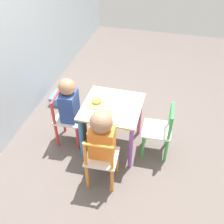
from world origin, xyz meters
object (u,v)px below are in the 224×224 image
at_px(chair_red, 67,119).
at_px(chair_green, 159,132).
at_px(storage_bin, 63,98).
at_px(kids_table, 112,113).
at_px(child_left, 102,139).
at_px(plate_left, 108,115).
at_px(child_back, 72,107).
at_px(plate_back, 97,102).
at_px(chair_orange, 101,161).

height_order(chair_red, chair_green, same).
xyz_separation_m(chair_green, storage_bin, (0.52, 1.21, -0.22)).
height_order(kids_table, child_left, child_left).
relative_size(child_left, plate_left, 3.93).
bearing_deg(chair_red, chair_green, -90.98).
relative_size(child_back, plate_left, 3.85).
xyz_separation_m(child_left, storage_bin, (0.92, 0.78, -0.41)).
distance_m(chair_green, child_back, 0.85).
bearing_deg(chair_red, storage_bin, 24.61).
bearing_deg(chair_red, plate_left, -108.02).
bearing_deg(storage_bin, child_left, -139.72).
bearing_deg(plate_left, child_left, -174.86).
xyz_separation_m(plate_left, storage_bin, (0.68, 0.76, -0.46)).
distance_m(kids_table, plate_back, 0.17).
relative_size(chair_green, plate_back, 2.75).
relative_size(chair_orange, child_left, 0.72).
xyz_separation_m(kids_table, storage_bin, (0.54, 0.76, -0.36)).
height_order(chair_red, plate_left, chair_red).
distance_m(child_back, plate_back, 0.25).
bearing_deg(child_back, chair_green, -91.05).
bearing_deg(chair_red, chair_orange, -135.52).
bearing_deg(storage_bin, chair_green, -113.34).
height_order(plate_left, plate_back, same).
height_order(chair_green, plate_back, chair_green).
height_order(kids_table, chair_green, chair_green).
distance_m(chair_orange, plate_back, 0.53).
bearing_deg(chair_green, child_back, -89.10).
bearing_deg(child_left, plate_left, -88.11).
relative_size(chair_red, plate_left, 2.85).
bearing_deg(kids_table, child_back, 94.30).
height_order(chair_orange, plate_left, chair_orange).
relative_size(chair_red, chair_green, 1.00).
bearing_deg(plate_back, chair_red, 96.30).
distance_m(plate_left, storage_bin, 1.12).
distance_m(chair_green, plate_left, 0.53).
bearing_deg(plate_left, kids_table, -0.00).
bearing_deg(child_back, chair_red, 90.00).
relative_size(chair_green, storage_bin, 2.14).
height_order(kids_table, chair_red, chair_red).
xyz_separation_m(kids_table, child_back, (-0.03, 0.38, 0.02)).
distance_m(kids_table, child_back, 0.38).
bearing_deg(chair_orange, kids_table, -90.00).
height_order(child_left, child_back, child_left).
bearing_deg(child_back, chair_orange, -139.94).
relative_size(kids_table, plate_back, 2.67).
bearing_deg(chair_red, child_left, -131.27).
distance_m(chair_green, child_left, 0.62).
distance_m(chair_orange, child_back, 0.61).
xyz_separation_m(kids_table, plate_back, (0.00, 0.14, 0.10)).
distance_m(plate_back, storage_bin, 0.94).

